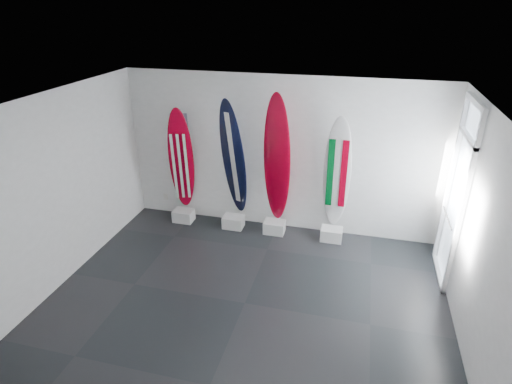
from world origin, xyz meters
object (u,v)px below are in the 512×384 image
(surfboard_italy, at_px, (337,174))
(surfboard_navy, at_px, (233,159))
(surfboard_usa, at_px, (181,160))
(surfboard_swiss, at_px, (277,160))

(surfboard_italy, bearing_deg, surfboard_navy, -178.53)
(surfboard_navy, height_order, surfboard_italy, surfboard_navy)
(surfboard_usa, height_order, surfboard_swiss, surfboard_swiss)
(surfboard_swiss, bearing_deg, surfboard_usa, -161.68)
(surfboard_usa, height_order, surfboard_navy, surfboard_navy)
(surfboard_swiss, height_order, surfboard_italy, surfboard_swiss)
(surfboard_navy, bearing_deg, surfboard_italy, 21.51)
(surfboard_usa, bearing_deg, surfboard_italy, -14.87)
(surfboard_navy, relative_size, surfboard_swiss, 0.96)
(surfboard_usa, height_order, surfboard_italy, surfboard_italy)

